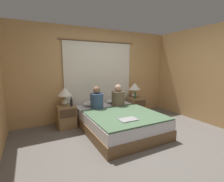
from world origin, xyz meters
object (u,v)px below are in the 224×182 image
object	(u,v)px
nightstand_right	(136,106)
handbag_on_floor	(144,116)
nightstand_left	(66,116)
laptop_on_bed	(128,119)
bed	(118,121)
lamp_left	(65,93)
pillow_right	(114,101)
person_left_in_bed	(97,100)
lamp_right	(135,88)
pillow_left	(92,104)
beer_bottle_on_right_stand	(135,96)
person_right_in_bed	(118,98)
beer_bottle_on_left_stand	(71,103)

from	to	relation	value
nightstand_right	handbag_on_floor	size ratio (longest dim) A/B	1.66
nightstand_left	laptop_on_bed	bearing A→B (deg)	-56.87
bed	lamp_left	bearing A→B (deg)	141.71
nightstand_left	lamp_left	bearing A→B (deg)	90.00
pillow_right	handbag_on_floor	size ratio (longest dim) A/B	1.54
person_left_in_bed	lamp_right	bearing A→B (deg)	14.06
pillow_right	laptop_on_bed	xyz separation A→B (m)	(-0.47, -1.45, -0.02)
bed	lamp_right	world-z (taller)	lamp_right
person_left_in_bed	pillow_right	bearing A→B (deg)	27.45
nightstand_right	lamp_left	size ratio (longest dim) A/B	1.26
bed	laptop_on_bed	size ratio (longest dim) A/B	5.73
nightstand_left	lamp_right	xyz separation A→B (m)	(2.06, 0.07, 0.57)
pillow_left	beer_bottle_on_right_stand	distance (m)	1.29
handbag_on_floor	person_left_in_bed	bearing A→B (deg)	172.57
nightstand_right	pillow_left	distance (m)	1.39
person_left_in_bed	handbag_on_floor	world-z (taller)	person_left_in_bed
lamp_left	lamp_right	bearing A→B (deg)	0.00
bed	person_right_in_bed	distance (m)	0.71
person_left_in_bed	handbag_on_floor	bearing A→B (deg)	-7.43
nightstand_right	nightstand_left	bearing A→B (deg)	180.00
lamp_left	handbag_on_floor	xyz separation A→B (m)	(2.02, -0.52, -0.74)
bed	beer_bottle_on_left_stand	world-z (taller)	beer_bottle_on_left_stand
pillow_right	person_left_in_bed	size ratio (longest dim) A/B	0.89
nightstand_right	laptop_on_bed	size ratio (longest dim) A/B	1.52
nightstand_right	laptop_on_bed	distance (m)	1.81
nightstand_right	lamp_left	xyz separation A→B (m)	(-2.06, 0.07, 0.57)
lamp_left	pillow_right	xyz separation A→B (m)	(1.37, 0.01, -0.34)
nightstand_right	handbag_on_floor	bearing A→B (deg)	-95.57
bed	laptop_on_bed	distance (m)	0.70
nightstand_right	lamp_right	size ratio (longest dim) A/B	1.26
pillow_right	laptop_on_bed	bearing A→B (deg)	-108.00
person_left_in_bed	beer_bottle_on_right_stand	distance (m)	1.27
pillow_right	person_right_in_bed	size ratio (longest dim) A/B	0.88
nightstand_right	pillow_left	bearing A→B (deg)	176.81
handbag_on_floor	lamp_right	bearing A→B (deg)	85.15
nightstand_right	person_right_in_bed	world-z (taller)	person_right_in_bed
bed	person_right_in_bed	size ratio (longest dim) A/B	3.57
bed	nightstand_right	bearing A→B (deg)	35.92
handbag_on_floor	pillow_right	bearing A→B (deg)	140.96
laptop_on_bed	lamp_left	bearing A→B (deg)	121.90
beer_bottle_on_left_stand	nightstand_right	bearing A→B (deg)	3.61
nightstand_right	beer_bottle_on_left_stand	distance (m)	1.99
lamp_left	laptop_on_bed	bearing A→B (deg)	-58.10
nightstand_left	handbag_on_floor	world-z (taller)	nightstand_left
pillow_left	person_right_in_bed	bearing A→B (deg)	-30.10
nightstand_left	beer_bottle_on_right_stand	size ratio (longest dim) A/B	2.39
nightstand_left	pillow_left	bearing A→B (deg)	6.32
pillow_left	person_left_in_bed	bearing A→B (deg)	-89.60
pillow_right	laptop_on_bed	distance (m)	1.53
pillow_left	beer_bottle_on_right_stand	xyz separation A→B (m)	(1.27, -0.20, 0.13)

